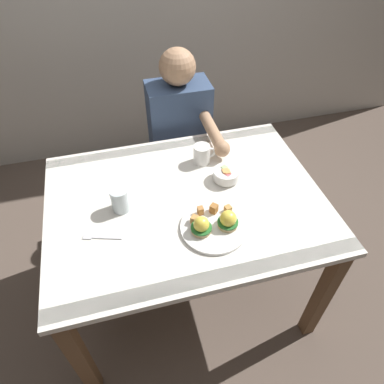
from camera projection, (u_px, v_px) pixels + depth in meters
The scene contains 8 objects.
ground_plane at pixel (188, 287), 2.04m from camera, with size 6.00×6.00×0.00m, color brown.
dining_table at pixel (186, 216), 1.60m from camera, with size 1.20×0.90×0.74m.
eggs_benedict_plate at pixel (214, 225), 1.39m from camera, with size 0.27×0.27×0.09m.
fruit_bowl at pixel (226, 175), 1.59m from camera, with size 0.12×0.12×0.06m.
coffee_mug at pixel (202, 154), 1.67m from camera, with size 0.11×0.08×0.09m.
fork at pixel (100, 237), 1.37m from camera, with size 0.15×0.06×0.00m.
water_glass_near at pixel (120, 201), 1.45m from camera, with size 0.08×0.08×0.11m.
diner_person at pixel (181, 134), 2.02m from camera, with size 0.34×0.54×1.14m.
Camera 1 is at (-0.24, -1.03, 1.84)m, focal length 32.60 mm.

